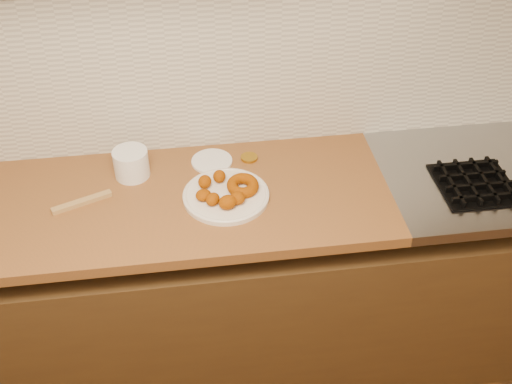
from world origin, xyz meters
The scene contains 11 objects.
wall_back centered at (0.00, 2.00, 1.35)m, with size 4.00×0.02×2.70m, color #C0AB8E.
base_cabinet centered at (0.00, 1.69, 0.39)m, with size 3.60×0.60×0.77m, color #483016.
butcher_block centered at (-0.65, 1.69, 0.88)m, with size 2.30×0.62×0.04m, color brown.
backsplash centered at (0.00, 1.99, 1.20)m, with size 3.60×0.02×0.60m, color beige.
donut_plate centered at (-0.07, 1.66, 0.91)m, with size 0.29×0.29×0.02m, color white.
ring_donut centered at (-0.01, 1.67, 0.94)m, with size 0.11×0.11×0.04m, color #8B4100.
fried_dough_chunks centered at (-0.09, 1.64, 0.94)m, with size 0.18×0.21×0.05m.
plastic_tub centered at (-0.38, 1.83, 0.95)m, with size 0.12×0.12×0.10m, color white.
tub_lid centered at (-0.10, 1.87, 0.90)m, with size 0.15×0.15×0.01m, color white.
brass_jar_lid centered at (0.04, 1.87, 0.91)m, with size 0.06×0.06×0.01m, color #AE831F.
wooden_utensil centered at (-0.55, 1.69, 0.91)m, with size 0.20×0.03×0.02m, color #AA824A.
Camera 1 is at (-0.19, -0.02, 2.29)m, focal length 45.00 mm.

